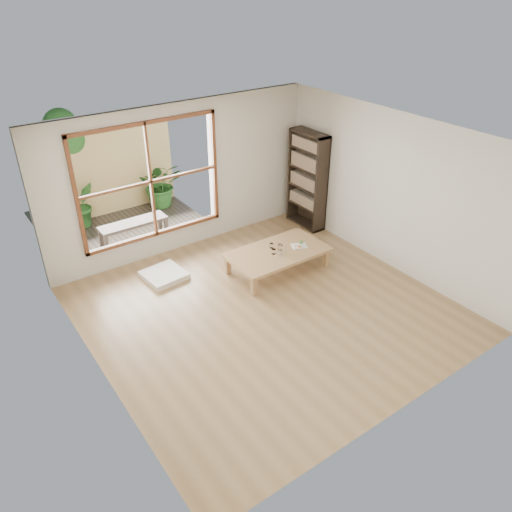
{
  "coord_description": "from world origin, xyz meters",
  "views": [
    {
      "loc": [
        -3.65,
        -4.88,
        4.51
      ],
      "look_at": [
        0.25,
        0.6,
        0.55
      ],
      "focal_mm": 35.0,
      "sensor_mm": 36.0,
      "label": 1
    }
  ],
  "objects": [
    {
      "name": "glass_tall",
      "position": [
        0.81,
        0.7,
        0.44
      ],
      "size": [
        0.08,
        0.08,
        0.15
      ],
      "primitive_type": "cylinder",
      "color": "silver",
      "rests_on": "low_table"
    },
    {
      "name": "shrub_left",
      "position": [
        -1.26,
        4.27,
        0.47
      ],
      "size": [
        0.54,
        0.46,
        0.89
      ],
      "primitive_type": "imported",
      "rotation": [
        0.0,
        0.0,
        0.14
      ],
      "color": "#295921",
      "rests_on": "deck"
    },
    {
      "name": "shrub_right",
      "position": [
        0.39,
        4.24,
        0.51
      ],
      "size": [
        1.07,
        1.0,
        0.97
      ],
      "primitive_type": "imported",
      "rotation": [
        0.0,
        0.0,
        -0.32
      ],
      "color": "#295921",
      "rests_on": "deck"
    },
    {
      "name": "garden_tree",
      "position": [
        -1.28,
        4.86,
        1.63
      ],
      "size": [
        1.04,
        0.85,
        2.22
      ],
      "color": "#4C3D2D",
      "rests_on": "ground"
    },
    {
      "name": "garden_bench",
      "position": [
        -0.75,
        3.09,
        0.36
      ],
      "size": [
        1.25,
        0.37,
        0.4
      ],
      "rotation": [
        0.0,
        0.0,
        0.0
      ],
      "color": "black",
      "rests_on": "deck"
    },
    {
      "name": "glass_short",
      "position": [
        0.81,
        0.94,
        0.4
      ],
      "size": [
        0.06,
        0.06,
        0.08
      ],
      "primitive_type": "cylinder",
      "color": "silver",
      "rests_on": "low_table"
    },
    {
      "name": "food_tray",
      "position": [
        1.23,
        0.7,
        0.38
      ],
      "size": [
        0.31,
        0.27,
        0.08
      ],
      "rotation": [
        0.0,
        0.0,
        -0.41
      ],
      "color": "white",
      "rests_on": "low_table"
    },
    {
      "name": "deck",
      "position": [
        -0.6,
        3.56,
        0.0
      ],
      "size": [
        2.8,
        2.0,
        0.05
      ],
      "primitive_type": "cube",
      "color": "#373028",
      "rests_on": "ground"
    },
    {
      "name": "bookshelf",
      "position": [
        2.33,
        1.84,
        0.93
      ],
      "size": [
        0.3,
        0.84,
        1.87
      ],
      "primitive_type": "cube",
      "color": "black",
      "rests_on": "ground"
    },
    {
      "name": "glass_mid",
      "position": [
        0.89,
        0.82,
        0.41
      ],
      "size": [
        0.06,
        0.06,
        0.09
      ],
      "primitive_type": "cylinder",
      "color": "silver",
      "rests_on": "low_table"
    },
    {
      "name": "glass_small",
      "position": [
        0.71,
        0.75,
        0.41
      ],
      "size": [
        0.07,
        0.07,
        0.08
      ],
      "primitive_type": "cylinder",
      "color": "silver",
      "rests_on": "low_table"
    },
    {
      "name": "floor_cushion",
      "position": [
        -0.86,
        1.68,
        0.05
      ],
      "size": [
        0.69,
        0.69,
        0.09
      ],
      "primitive_type": "cube",
      "rotation": [
        0.0,
        0.0,
        0.09
      ],
      "color": "white",
      "rests_on": "ground"
    },
    {
      "name": "low_table",
      "position": [
        0.82,
        0.79,
        0.32
      ],
      "size": [
        1.67,
        0.95,
        0.36
      ],
      "rotation": [
        0.0,
        0.0,
        -0.01
      ],
      "color": "#AD8154",
      "rests_on": "ground"
    },
    {
      "name": "bamboo_fence",
      "position": [
        -0.6,
        4.56,
        0.9
      ],
      "size": [
        2.8,
        0.06,
        1.8
      ],
      "primitive_type": "cube",
      "color": "#D7BB6E",
      "rests_on": "ground"
    },
    {
      "name": "ground",
      "position": [
        0.0,
        0.0,
        0.0
      ],
      "size": [
        5.0,
        5.0,
        0.0
      ],
      "primitive_type": "plane",
      "color": "#9F7C4F",
      "rests_on": "ground"
    }
  ]
}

